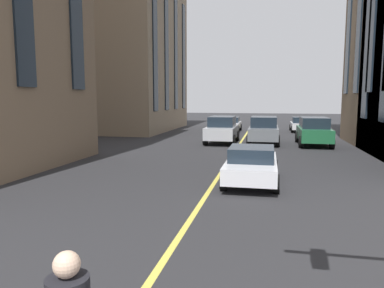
% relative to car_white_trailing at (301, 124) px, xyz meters
% --- Properties ---
extents(lane_centre_line, '(80.00, 0.16, 0.01)m').
position_rel_car_white_trailing_xyz_m(lane_centre_line, '(-16.18, 4.90, -0.70)').
color(lane_centre_line, '#D8C64C').
rests_on(lane_centre_line, ground_plane).
extents(car_white_trailing, '(3.90, 1.89, 1.40)m').
position_rel_car_white_trailing_xyz_m(car_white_trailing, '(0.00, 0.00, 0.00)').
color(car_white_trailing, silver).
rests_on(car_white_trailing, ground_plane).
extents(car_white_near, '(4.40, 1.95, 1.37)m').
position_rel_car_white_trailing_xyz_m(car_white_near, '(-1.14, 6.55, 0.00)').
color(car_white_near, silver).
rests_on(car_white_near, ground_plane).
extents(car_white_oncoming, '(4.40, 1.95, 1.37)m').
position_rel_car_white_trailing_xyz_m(car_white_oncoming, '(-22.24, 3.56, 0.00)').
color(car_white_oncoming, silver).
rests_on(car_white_oncoming, ground_plane).
extents(car_silver_far, '(4.70, 2.14, 1.88)m').
position_rel_car_white_trailing_xyz_m(car_silver_far, '(-10.26, 6.18, 0.27)').
color(car_silver_far, '#B7BABF').
rests_on(car_silver_far, ground_plane).
extents(car_green_parked_a, '(4.70, 2.14, 1.88)m').
position_rel_car_white_trailing_xyz_m(car_green_parked_a, '(-10.32, 0.00, 0.27)').
color(car_green_parked_a, '#1E6038').
rests_on(car_green_parked_a, ground_plane).
extents(car_grey_parked_b, '(4.70, 2.14, 1.88)m').
position_rel_car_white_trailing_xyz_m(car_grey_parked_b, '(-10.06, 3.30, 0.27)').
color(car_grey_parked_b, slate).
rests_on(car_grey_parked_b, ground_plane).
extents(building_left_far, '(13.78, 10.12, 14.71)m').
position_rel_car_white_trailing_xyz_m(building_left_far, '(-1.00, 17.40, 6.65)').
color(building_left_far, gray).
rests_on(building_left_far, ground_plane).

